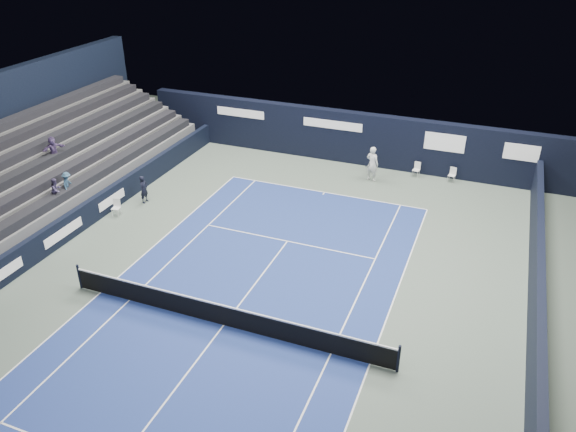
% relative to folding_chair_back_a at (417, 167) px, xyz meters
% --- Properties ---
extents(ground, '(48.00, 48.00, 0.00)m').
position_rel_folding_chair_back_a_xyz_m(ground, '(-4.21, -13.88, -0.56)').
color(ground, '#4D5B52').
rests_on(ground, ground).
extents(court_surface, '(10.97, 23.77, 0.01)m').
position_rel_folding_chair_back_a_xyz_m(court_surface, '(-4.21, -15.88, -0.55)').
color(court_surface, navy).
rests_on(court_surface, ground).
extents(enclosure_wall_right, '(0.30, 22.00, 1.80)m').
position_rel_folding_chair_back_a_xyz_m(enclosure_wall_right, '(6.29, -9.88, 0.34)').
color(enclosure_wall_right, black).
rests_on(enclosure_wall_right, ground).
extents(folding_chair_back_a, '(0.43, 0.45, 0.84)m').
position_rel_folding_chair_back_a_xyz_m(folding_chair_back_a, '(0.00, 0.00, 0.00)').
color(folding_chair_back_a, silver).
rests_on(folding_chair_back_a, ground).
extents(folding_chair_back_b, '(0.42, 0.41, 0.82)m').
position_rel_folding_chair_back_a_xyz_m(folding_chair_back_b, '(1.98, -0.03, -0.09)').
color(folding_chair_back_b, silver).
rests_on(folding_chair_back_b, ground).
extents(line_judge_chair, '(0.44, 0.43, 0.86)m').
position_rel_folding_chair_back_a_xyz_m(line_judge_chair, '(-13.07, -10.17, -0.07)').
color(line_judge_chair, white).
rests_on(line_judge_chair, ground).
extents(line_judge, '(0.38, 0.55, 1.47)m').
position_rel_folding_chair_back_a_xyz_m(line_judge, '(-12.57, -8.48, 0.18)').
color(line_judge, black).
rests_on(line_judge, ground).
extents(court_markings, '(11.03, 23.83, 0.00)m').
position_rel_folding_chair_back_a_xyz_m(court_markings, '(-4.21, -15.88, -0.55)').
color(court_markings, white).
rests_on(court_markings, court_surface).
extents(tennis_net, '(12.90, 0.10, 1.10)m').
position_rel_folding_chair_back_a_xyz_m(tennis_net, '(-4.21, -15.88, -0.05)').
color(tennis_net, black).
rests_on(tennis_net, ground).
extents(back_sponsor_wall, '(26.00, 0.63, 3.10)m').
position_rel_folding_chair_back_a_xyz_m(back_sponsor_wall, '(-4.20, 0.62, 0.99)').
color(back_sponsor_wall, black).
rests_on(back_sponsor_wall, ground).
extents(side_barrier_left, '(0.33, 22.00, 1.20)m').
position_rel_folding_chair_back_a_xyz_m(side_barrier_left, '(-13.71, -9.90, 0.04)').
color(side_barrier_left, black).
rests_on(side_barrier_left, ground).
extents(spectator_stand, '(6.00, 18.00, 6.40)m').
position_rel_folding_chair_back_a_xyz_m(spectator_stand, '(-17.49, -8.89, 1.40)').
color(spectator_stand, '#505153').
rests_on(spectator_stand, ground).
extents(tennis_player, '(0.84, 0.95, 2.01)m').
position_rel_folding_chair_back_a_xyz_m(tennis_player, '(-2.27, -1.53, 0.44)').
color(tennis_player, silver).
rests_on(tennis_player, ground).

